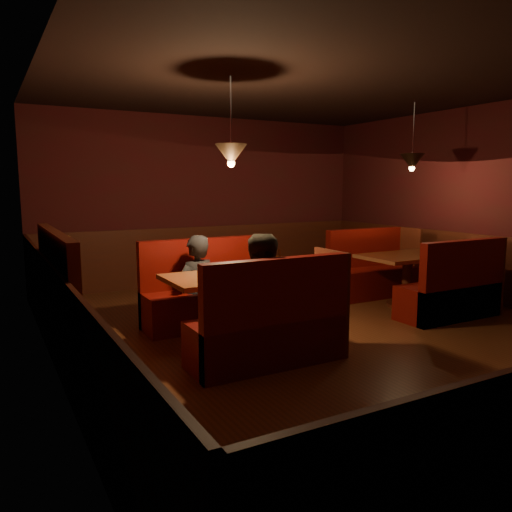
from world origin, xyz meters
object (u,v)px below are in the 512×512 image
main_bench_far (206,298)px  second_table (407,268)px  main_bench_near (272,331)px  diner_a (196,269)px  diner_b (267,281)px  second_bench_near (454,293)px  second_bench_far (371,274)px  main_table (233,290)px

main_bench_far → second_table: 2.96m
main_bench_near → diner_a: diner_a is taller
diner_a → diner_b: size_ratio=0.93×
main_bench_near → second_table: bearing=21.0°
main_bench_near → diner_b: size_ratio=0.97×
second_bench_near → diner_b: size_ratio=0.91×
main_bench_far → second_bench_far: main_bench_far is taller
second_bench_far → second_table: bearing=-92.2°
second_bench_near → diner_b: (-2.93, -0.20, 0.48)m
second_bench_far → diner_b: bearing=-148.7°
main_table → diner_a: size_ratio=0.95×
second_bench_far → main_table: bearing=-159.6°
second_bench_far → diner_a: size_ratio=0.98×
main_bench_near → diner_b: 0.49m
main_table → second_table: bearing=6.0°
main_bench_near → second_table: (2.91, 1.12, 0.21)m
main_bench_far → diner_b: (0.02, -1.49, 0.47)m
main_bench_near → diner_a: size_ratio=1.05×
main_bench_near → second_bench_far: size_ratio=1.07×
second_table → second_bench_near: 0.82m
main_bench_far → second_bench_near: 3.22m
main_bench_near → main_bench_far: bearing=90.0°
main_bench_near → second_bench_near: size_ratio=1.07×
main_bench_far → second_bench_far: size_ratio=1.07×
main_bench_near → second_bench_near: 2.96m
second_bench_near → diner_b: 2.97m
main_bench_far → second_bench_far: bearing=5.6°
second_bench_near → diner_a: bearing=160.4°
main_table → diner_a: diner_a is taller
main_bench_near → second_bench_near: bearing=6.3°
main_table → second_bench_near: (2.96, -0.48, -0.26)m
main_bench_far → diner_a: size_ratio=1.05×
main_bench_near → second_table: size_ratio=1.19×
diner_b → second_bench_near: bearing=10.2°
main_bench_near → main_table: bearing=91.1°
second_table → main_table: bearing=-174.0°
main_table → diner_b: diner_b is taller
main_bench_near → diner_a: 1.52m
diner_a → diner_b: bearing=81.6°
second_bench_far → second_bench_near: 1.58m
main_bench_far → main_bench_near: size_ratio=1.00×
main_table → second_table: size_ratio=1.08×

